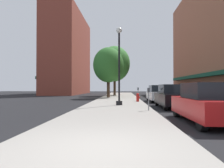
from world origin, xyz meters
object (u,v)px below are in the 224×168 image
(car_white, at_px, (158,94))
(tree_near, at_px, (115,64))
(fire_hydrant, at_px, (138,97))
(tree_mid, at_px, (108,65))
(parking_meter_far, at_px, (138,92))
(car_black, at_px, (172,96))
(parking_meter_near, at_px, (149,96))
(lamppost, at_px, (119,64))
(car_red, at_px, (206,103))

(car_white, bearing_deg, tree_near, 112.83)
(fire_hydrant, height_order, tree_mid, tree_mid)
(parking_meter_far, relative_size, car_black, 0.30)
(tree_near, xyz_separation_m, car_black, (4.90, -18.54, -4.50))
(parking_meter_near, xyz_separation_m, tree_mid, (-3.46, 14.32, 3.41))
(tree_near, relative_size, tree_mid, 1.24)
(lamppost, bearing_deg, fire_hydrant, 65.55)
(fire_hydrant, relative_size, car_black, 0.18)
(tree_mid, height_order, car_black, tree_mid)
(car_red, relative_size, car_black, 1.00)
(tree_mid, bearing_deg, car_white, -47.81)
(tree_mid, xyz_separation_m, car_white, (5.41, -5.96, -3.55))
(lamppost, relative_size, tree_near, 0.73)
(car_black, bearing_deg, parking_meter_far, 107.52)
(tree_near, relative_size, car_white, 1.89)
(fire_hydrant, xyz_separation_m, parking_meter_far, (0.14, 1.54, 0.43))
(lamppost, xyz_separation_m, car_red, (3.74, -6.66, -2.39))
(tree_mid, bearing_deg, lamppost, -81.35)
(car_red, height_order, car_white, same)
(car_black, bearing_deg, lamppost, 168.01)
(parking_meter_near, bearing_deg, car_red, -59.22)
(car_red, xyz_separation_m, car_white, (0.00, 11.63, 0.00))
(parking_meter_near, height_order, car_red, car_red)
(lamppost, relative_size, fire_hydrant, 7.47)
(fire_hydrant, height_order, parking_meter_near, parking_meter_near)
(parking_meter_near, bearing_deg, car_black, 53.53)
(parking_meter_far, bearing_deg, tree_near, 103.14)
(fire_hydrant, bearing_deg, tree_mid, 114.41)
(tree_near, height_order, car_white, tree_near)
(fire_hydrant, bearing_deg, lamppost, -114.45)
(lamppost, distance_m, fire_hydrant, 4.81)
(parking_meter_near, bearing_deg, car_white, 76.87)
(parking_meter_near, xyz_separation_m, parking_meter_far, (0.00, 8.56, 0.00))
(parking_meter_far, distance_m, car_black, 6.23)
(tree_mid, relative_size, car_white, 1.52)
(fire_hydrant, height_order, car_white, car_white)
(car_red, bearing_deg, parking_meter_far, 97.19)
(lamppost, height_order, tree_near, tree_near)
(lamppost, height_order, car_white, lamppost)
(tree_near, bearing_deg, parking_meter_far, -76.86)
(car_black, bearing_deg, parking_meter_near, -127.19)
(fire_hydrant, distance_m, tree_mid, 8.89)
(parking_meter_near, bearing_deg, tree_mid, 103.57)
(lamppost, bearing_deg, parking_meter_far, 70.89)
(car_red, bearing_deg, car_black, 87.83)
(fire_hydrant, bearing_deg, tree_near, 101.20)
(tree_mid, bearing_deg, parking_meter_near, -76.43)
(parking_meter_near, distance_m, car_black, 3.28)
(tree_mid, relative_size, car_red, 1.52)
(tree_mid, bearing_deg, tree_near, 85.75)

